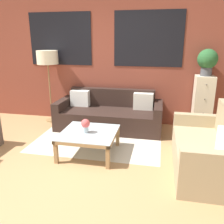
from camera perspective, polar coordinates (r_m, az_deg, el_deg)
ground_plane at (r=3.44m, az=-11.76°, el=-14.77°), size 16.00×16.00×0.00m
wall_back_brick at (r=5.26m, az=-2.09°, el=12.86°), size 8.40×0.09×2.80m
rug at (r=4.43m, az=-3.39°, el=-6.78°), size 2.29×1.50×0.00m
couch_dark at (r=4.95m, az=-0.62°, el=-0.75°), size 2.15×0.88×0.78m
settee_vintage at (r=3.59m, az=22.21°, el=-8.66°), size 0.80×1.53×0.92m
coffee_table at (r=3.83m, az=-5.57°, el=-5.57°), size 0.87×0.87×0.38m
floor_lamp at (r=5.38m, az=-15.25°, el=12.05°), size 0.45×0.45×1.57m
drawer_cabinet at (r=5.06m, az=20.92°, el=1.83°), size 0.36×0.38×1.12m
potted_plant at (r=4.92m, az=21.98°, el=11.43°), size 0.37×0.37×0.51m
flower_vase at (r=3.74m, az=-6.39°, el=-3.12°), size 0.14×0.14×0.22m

